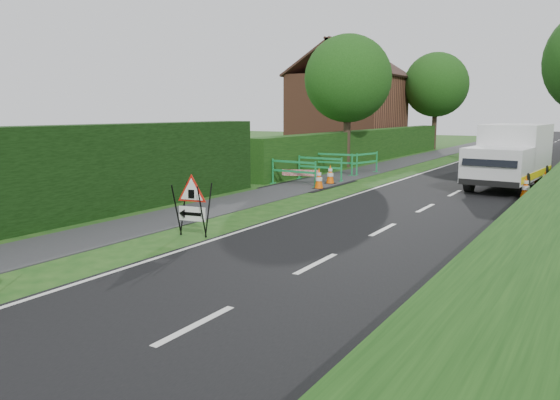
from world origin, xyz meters
The scene contains 21 objects.
ground centered at (0.00, 0.00, 0.00)m, with size 120.00×120.00×0.00m, color #184513.
road_surface centered at (2.50, 35.00, 0.00)m, with size 6.00×90.00×0.02m, color black.
footpath centered at (-3.00, 35.00, 0.01)m, with size 2.00×90.00×0.02m, color #2D2D30.
hedge_west_near centered at (-5.00, 0.00, 0.00)m, with size 1.10×18.00×2.50m, color black.
hedge_west_far centered at (-5.00, 22.00, 0.00)m, with size 1.00×24.00×1.80m, color #14380F.
house_west centered at (-10.00, 30.00, 2.90)m, with size 7.50×7.40×7.88m.
tree_nw centered at (-4.60, 18.00, 4.48)m, with size 4.40×4.40×6.70m.
tree_fw centered at (-4.60, 34.00, 4.83)m, with size 4.80×4.80×7.24m.
triangle_sign centered at (-1.01, 1.54, 0.85)m, with size 0.96×0.96×1.22m.
works_van centered at (3.88, 13.94, 1.26)m, with size 2.46×5.35×2.37m.
traffic_cone_0 centered at (4.77, 11.50, 0.39)m, with size 0.38×0.38×0.79m.
traffic_cone_1 centered at (5.12, 13.66, 0.39)m, with size 0.38×0.38×0.79m.
traffic_cone_2 centered at (4.71, 15.75, 0.39)m, with size 0.38×0.38×0.79m.
traffic_cone_3 centered at (-2.11, 10.07, 0.39)m, with size 0.38×0.38×0.79m.
traffic_cone_4 centered at (-2.38, 11.57, 0.39)m, with size 0.38×0.38×0.79m.
ped_barrier_0 centered at (-3.40, 10.42, 0.63)m, with size 2.08×0.51×1.00m.
ped_barrier_1 centered at (-3.29, 12.42, 0.63)m, with size 2.07×0.40×1.00m.
ped_barrier_2 centered at (-3.62, 14.69, 0.63)m, with size 2.08×0.53×1.00m.
ped_barrier_3 centered at (-2.54, 15.46, 0.63)m, with size 0.75×2.09×1.00m.
redwhite_plank centered at (-3.39, 10.95, 0.00)m, with size 1.50×0.04×0.25m, color red.
hatchback_car centered at (1.43, 27.10, 0.53)m, with size 1.25×3.11×1.06m, color silver.
Camera 1 is at (7.07, -7.84, 2.85)m, focal length 35.00 mm.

